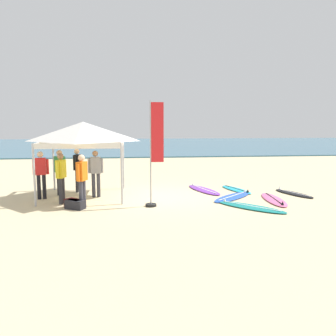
{
  "coord_description": "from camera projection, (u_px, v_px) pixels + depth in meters",
  "views": [
    {
      "loc": [
        -1.03,
        -12.03,
        2.64
      ],
      "look_at": [
        0.4,
        0.6,
        1.0
      ],
      "focal_mm": 35.83,
      "sensor_mm": 36.0,
      "label": 1
    }
  ],
  "objects": [
    {
      "name": "person_green",
      "position": [
        60.0,
        169.0,
        12.5
      ],
      "size": [
        0.47,
        0.39,
        1.71
      ],
      "color": "black",
      "rests_on": "ground"
    },
    {
      "name": "surfboard_purple",
      "position": [
        204.0,
        190.0,
        13.54
      ],
      "size": [
        1.26,
        2.39,
        0.19
      ],
      "color": "purple",
      "rests_on": "ground"
    },
    {
      "name": "person_orange",
      "position": [
        82.0,
        177.0,
        10.64
      ],
      "size": [
        0.33,
        0.52,
        1.71
      ],
      "color": "#383842",
      "rests_on": "ground"
    },
    {
      "name": "canopy_tent",
      "position": [
        83.0,
        132.0,
        12.15
      ],
      "size": [
        2.92,
        2.92,
        2.75
      ],
      "color": "#B7B7BC",
      "rests_on": "ground"
    },
    {
      "name": "person_black",
      "position": [
        77.0,
        167.0,
        13.18
      ],
      "size": [
        0.26,
        0.55,
        1.71
      ],
      "color": "#2D2D33",
      "rests_on": "ground"
    },
    {
      "name": "surfboard_cyan",
      "position": [
        236.0,
        189.0,
        13.58
      ],
      "size": [
        1.03,
        1.97,
        0.19
      ],
      "color": "#23B2CC",
      "rests_on": "ground"
    },
    {
      "name": "surfboard_teal",
      "position": [
        251.0,
        207.0,
        10.71
      ],
      "size": [
        2.07,
        2.2,
        0.19
      ],
      "color": "#19847F",
      "rests_on": "ground"
    },
    {
      "name": "person_yellow",
      "position": [
        61.0,
        175.0,
        11.19
      ],
      "size": [
        0.3,
        0.54,
        1.71
      ],
      "color": "#2D2D33",
      "rests_on": "ground"
    },
    {
      "name": "surfboard_blue",
      "position": [
        233.0,
        197.0,
        12.22
      ],
      "size": [
        2.11,
        2.05,
        0.19
      ],
      "color": "blue",
      "rests_on": "ground"
    },
    {
      "name": "person_red",
      "position": [
        41.0,
        172.0,
        11.89
      ],
      "size": [
        0.54,
        0.29,
        1.71
      ],
      "color": "black",
      "rests_on": "ground"
    },
    {
      "name": "ground_plane",
      "position": [
        159.0,
        197.0,
        12.31
      ],
      "size": [
        80.0,
        80.0,
        0.0
      ],
      "primitive_type": "plane",
      "color": "beige"
    },
    {
      "name": "banner_flag",
      "position": [
        154.0,
        158.0,
        10.75
      ],
      "size": [
        0.6,
        0.36,
        3.4
      ],
      "color": "#99999E",
      "rests_on": "ground"
    },
    {
      "name": "surfboard_black",
      "position": [
        293.0,
        193.0,
        12.82
      ],
      "size": [
        1.06,
        1.9,
        0.19
      ],
      "color": "black",
      "rests_on": "ground"
    },
    {
      "name": "person_grey",
      "position": [
        96.0,
        170.0,
        12.24
      ],
      "size": [
        0.55,
        0.25,
        1.71
      ],
      "color": "#383842",
      "rests_on": "ground"
    },
    {
      "name": "sea",
      "position": [
        138.0,
        145.0,
        44.61
      ],
      "size": [
        80.0,
        36.0,
        0.1
      ],
      "primitive_type": "cube",
      "color": "#386B84",
      "rests_on": "ground"
    },
    {
      "name": "surfboard_pink",
      "position": [
        274.0,
        199.0,
        11.77
      ],
      "size": [
        0.86,
        2.29,
        0.19
      ],
      "color": "pink",
      "rests_on": "ground"
    },
    {
      "name": "gear_bag_near_tent",
      "position": [
        74.0,
        204.0,
        10.71
      ],
      "size": [
        0.66,
        0.64,
        0.28
      ],
      "primitive_type": "cube",
      "rotation": [
        0.0,
        0.0,
        2.4
      ],
      "color": "#4C1919",
      "rests_on": "ground"
    },
    {
      "name": "gear_bag_by_pole",
      "position": [
        75.0,
        204.0,
        10.58
      ],
      "size": [
        0.68,
        0.58,
        0.28
      ],
      "primitive_type": "cube",
      "rotation": [
        0.0,
        0.0,
        2.62
      ],
      "color": "#232328",
      "rests_on": "ground"
    }
  ]
}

